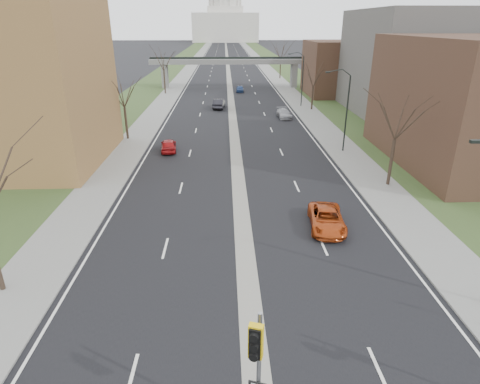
{
  "coord_description": "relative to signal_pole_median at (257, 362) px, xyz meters",
  "views": [
    {
      "loc": [
        -1.11,
        -9.99,
        13.07
      ],
      "look_at": [
        -0.3,
        11.64,
        3.94
      ],
      "focal_mm": 30.0,
      "sensor_mm": 36.0,
      "label": 1
    }
  ],
  "objects": [
    {
      "name": "road_surface",
      "position": [
        0.26,
        150.87,
        -3.65
      ],
      "size": [
        20.0,
        600.0,
        0.01
      ],
      "primitive_type": "cube",
      "color": "black",
      "rests_on": "ground"
    },
    {
      "name": "median_strip",
      "position": [
        0.26,
        150.87,
        -3.65
      ],
      "size": [
        1.2,
        600.0,
        0.02
      ],
      "primitive_type": "cube",
      "color": "gray",
      "rests_on": "ground"
    },
    {
      "name": "sidewalk_right",
      "position": [
        12.26,
        150.87,
        -3.59
      ],
      "size": [
        4.0,
        600.0,
        0.12
      ],
      "primitive_type": "cube",
      "color": "gray",
      "rests_on": "ground"
    },
    {
      "name": "sidewalk_left",
      "position": [
        -11.74,
        150.87,
        -3.59
      ],
      "size": [
        4.0,
        600.0,
        0.12
      ],
      "primitive_type": "cube",
      "color": "gray",
      "rests_on": "ground"
    },
    {
      "name": "grass_verge_right",
      "position": [
        18.26,
        150.87,
        -3.6
      ],
      "size": [
        8.0,
        600.0,
        0.1
      ],
      "primitive_type": "cube",
      "color": "#2E411E",
      "rests_on": "ground"
    },
    {
      "name": "grass_verge_left",
      "position": [
        -17.74,
        150.87,
        -3.6
      ],
      "size": [
        8.0,
        600.0,
        0.1
      ],
      "primitive_type": "cube",
      "color": "#2E411E",
      "rests_on": "ground"
    },
    {
      "name": "commercial_block_mid",
      "position": [
        28.26,
        52.87,
        3.85
      ],
      "size": [
        18.0,
        22.0,
        15.0
      ],
      "primitive_type": "cube",
      "color": "#575450",
      "rests_on": "ground"
    },
    {
      "name": "commercial_block_far",
      "position": [
        22.26,
        70.87,
        1.35
      ],
      "size": [
        14.0,
        14.0,
        10.0
      ],
      "primitive_type": "cube",
      "color": "#483021",
      "rests_on": "ground"
    },
    {
      "name": "pedestrian_bridge",
      "position": [
        0.26,
        80.87,
        1.19
      ],
      "size": [
        34.0,
        3.0,
        6.45
      ],
      "color": "slate",
      "rests_on": "ground"
    },
    {
      "name": "capitol",
      "position": [
        0.26,
        320.87,
        14.95
      ],
      "size": [
        48.0,
        42.0,
        55.75
      ],
      "color": "silver",
      "rests_on": "ground"
    },
    {
      "name": "streetlight_mid",
      "position": [
        11.24,
        32.87,
        3.3
      ],
      "size": [
        2.61,
        0.2,
        8.7
      ],
      "color": "black",
      "rests_on": "sidewalk_right"
    },
    {
      "name": "streetlight_far",
      "position": [
        11.24,
        58.87,
        3.3
      ],
      "size": [
        2.61,
        0.2,
        8.7
      ],
      "color": "black",
      "rests_on": "sidewalk_right"
    },
    {
      "name": "tree_left_b",
      "position": [
        -12.74,
        38.87,
        2.58
      ],
      "size": [
        6.75,
        6.75,
        8.81
      ],
      "color": "#382B21",
      "rests_on": "sidewalk_left"
    },
    {
      "name": "tree_left_c",
      "position": [
        -12.74,
        72.87,
        3.39
      ],
      "size": [
        7.65,
        7.65,
        9.99
      ],
      "color": "#382B21",
      "rests_on": "sidewalk_left"
    },
    {
      "name": "tree_right_a",
      "position": [
        13.26,
        22.87,
        2.98
      ],
      "size": [
        7.2,
        7.2,
        9.4
      ],
      "color": "#382B21",
      "rests_on": "sidewalk_right"
    },
    {
      "name": "tree_right_b",
      "position": [
        13.26,
        55.87,
        2.17
      ],
      "size": [
        6.3,
        6.3,
        8.22
      ],
      "color": "#382B21",
      "rests_on": "sidewalk_right"
    },
    {
      "name": "tree_right_c",
      "position": [
        13.26,
        95.87,
        3.39
      ],
      "size": [
        7.65,
        7.65,
        9.99
      ],
      "color": "#382B21",
      "rests_on": "sidewalk_right"
    },
    {
      "name": "signal_pole_median",
      "position": [
        0.0,
        0.0,
        0.0
      ],
      "size": [
        0.71,
        0.88,
        5.24
      ],
      "rotation": [
        0.0,
        0.0,
        -0.31
      ],
      "color": "gray",
      "rests_on": "ground"
    },
    {
      "name": "car_left_near",
      "position": [
        -7.14,
        33.78,
        -2.96
      ],
      "size": [
        2.11,
        4.23,
        1.38
      ],
      "primitive_type": "imported",
      "rotation": [
        0.0,
        0.0,
        3.26
      ],
      "color": "maroon",
      "rests_on": "ground"
    },
    {
      "name": "car_left_far",
      "position": [
        -1.86,
        57.81,
        -2.87
      ],
      "size": [
        2.1,
        4.89,
        1.57
      ],
      "primitive_type": "imported",
      "rotation": [
        0.0,
        0.0,
        3.05
      ],
      "color": "black",
      "rests_on": "ground"
    },
    {
      "name": "car_right_near",
      "position": [
        6.02,
        15.26,
        -2.97
      ],
      "size": [
        2.78,
        5.11,
        1.36
      ],
      "primitive_type": "imported",
      "rotation": [
        0.0,
        0.0,
        -0.11
      ],
      "color": "#A73B11",
      "rests_on": "ground"
    },
    {
      "name": "car_right_mid",
      "position": [
        7.92,
        50.17,
        -3.0
      ],
      "size": [
        2.05,
        4.56,
        1.3
      ],
      "primitive_type": "imported",
      "rotation": [
        0.0,
        0.0,
        0.05
      ],
      "color": "gray",
      "rests_on": "ground"
    },
    {
      "name": "car_right_far",
      "position": [
        2.26,
        74.88,
        -3.02
      ],
      "size": [
        1.62,
        3.74,
        1.26
      ],
      "primitive_type": "imported",
      "rotation": [
        0.0,
        0.0,
        -0.04
      ],
      "color": "navy",
      "rests_on": "ground"
    }
  ]
}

